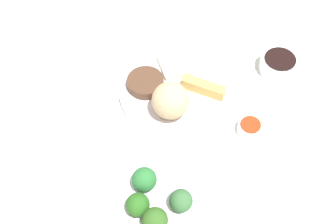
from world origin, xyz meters
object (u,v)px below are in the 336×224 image
(main_plate, at_px, (174,90))
(sauce_ramekin_sweet_and_sour, at_px, (250,128))
(soy_sauce_bowl, at_px, (279,65))
(broccoli_plate, at_px, (154,201))

(main_plate, distance_m, sauce_ramekin_sweet_and_sour, 0.20)
(soy_sauce_bowl, distance_m, sauce_ramekin_sweet_and_sour, 0.20)
(broccoli_plate, height_order, sauce_ramekin_sweet_and_sour, sauce_ramekin_sweet_and_sour)
(broccoli_plate, relative_size, soy_sauce_bowl, 2.62)
(broccoli_plate, relative_size, sauce_ramekin_sweet_and_sour, 4.42)
(soy_sauce_bowl, relative_size, sauce_ramekin_sweet_and_sour, 1.69)
(broccoli_plate, distance_m, sauce_ramekin_sweet_and_sour, 0.27)
(soy_sauce_bowl, bearing_deg, main_plate, 106.61)
(sauce_ramekin_sweet_and_sour, bearing_deg, soy_sauce_bowl, -25.35)
(broccoli_plate, xyz_separation_m, sauce_ramekin_sweet_and_sour, (0.17, -0.21, 0.00))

